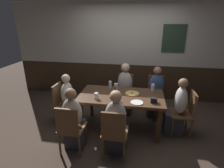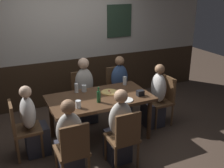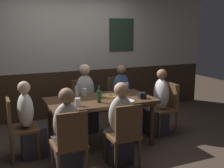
{
  "view_description": "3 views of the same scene",
  "coord_description": "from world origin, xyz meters",
  "px_view_note": "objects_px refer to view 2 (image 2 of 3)",
  "views": [
    {
      "loc": [
        0.35,
        -3.16,
        2.13
      ],
      "look_at": [
        -0.2,
        0.11,
        0.92
      ],
      "focal_mm": 28.52,
      "sensor_mm": 36.0,
      "label": 1
    },
    {
      "loc": [
        -1.49,
        -3.68,
        2.44
      ],
      "look_at": [
        0.17,
        -0.1,
        0.96
      ],
      "focal_mm": 43.53,
      "sensor_mm": 36.0,
      "label": 2
    },
    {
      "loc": [
        -1.52,
        -3.9,
        1.81
      ],
      "look_at": [
        0.24,
        0.1,
        0.94
      ],
      "focal_mm": 44.87,
      "sensor_mm": 36.0,
      "label": 3
    }
  ],
  "objects_px": {
    "chair_mid_far": "(83,92)",
    "chair_mid_near": "(124,136)",
    "dining_table": "(100,102)",
    "person_mid_far": "(85,95)",
    "chair_right_far": "(117,87)",
    "person_head_east": "(156,100)",
    "beer_bottle_green": "(99,96)",
    "chair_head_west": "(21,126)",
    "tumbler_water": "(125,81)",
    "person_head_west": "(33,126)",
    "chair_head_east": "(163,98)",
    "pizza": "(109,92)",
    "plate_white_large": "(126,100)",
    "person_left_near": "(69,144)",
    "pint_glass_pale": "(78,105)",
    "person_mid_near": "(119,132)",
    "person_right_far": "(120,90)",
    "pint_glass_amber": "(76,89)",
    "tumbler_short": "(84,89)",
    "condiment_caddy": "(140,93)",
    "chair_left_near": "(73,149)"
  },
  "relations": [
    {
      "from": "person_head_west",
      "to": "person_right_far",
      "type": "height_order",
      "value": "person_right_far"
    },
    {
      "from": "chair_left_near",
      "to": "person_mid_near",
      "type": "bearing_deg",
      "value": 12.81
    },
    {
      "from": "person_head_east",
      "to": "plate_white_large",
      "type": "relative_size",
      "value": 5.11
    },
    {
      "from": "person_right_far",
      "to": "person_left_near",
      "type": "bearing_deg",
      "value": -135.84
    },
    {
      "from": "beer_bottle_green",
      "to": "chair_right_far",
      "type": "bearing_deg",
      "value": 52.25
    },
    {
      "from": "person_head_west",
      "to": "person_head_east",
      "type": "xyz_separation_m",
      "value": [
        2.13,
        0.0,
        0.02
      ]
    },
    {
      "from": "chair_left_near",
      "to": "person_head_west",
      "type": "height_order",
      "value": "person_head_west"
    },
    {
      "from": "chair_right_far",
      "to": "plate_white_large",
      "type": "height_order",
      "value": "chair_right_far"
    },
    {
      "from": "person_mid_far",
      "to": "person_head_west",
      "type": "distance_m",
      "value": 1.28
    },
    {
      "from": "person_mid_far",
      "to": "person_mid_near",
      "type": "bearing_deg",
      "value": -90.0
    },
    {
      "from": "pint_glass_amber",
      "to": "person_head_east",
      "type": "bearing_deg",
      "value": -13.86
    },
    {
      "from": "pizza",
      "to": "condiment_caddy",
      "type": "height_order",
      "value": "condiment_caddy"
    },
    {
      "from": "chair_head_west",
      "to": "beer_bottle_green",
      "type": "relative_size",
      "value": 3.59
    },
    {
      "from": "person_mid_near",
      "to": "pint_glass_pale",
      "type": "relative_size",
      "value": 9.91
    },
    {
      "from": "tumbler_water",
      "to": "beer_bottle_green",
      "type": "relative_size",
      "value": 0.61
    },
    {
      "from": "person_head_east",
      "to": "chair_head_east",
      "type": "bearing_deg",
      "value": 0.0
    },
    {
      "from": "dining_table",
      "to": "chair_head_east",
      "type": "relative_size",
      "value": 1.85
    },
    {
      "from": "person_head_west",
      "to": "tumbler_water",
      "type": "height_order",
      "value": "person_head_west"
    },
    {
      "from": "pizza",
      "to": "tumbler_water",
      "type": "relative_size",
      "value": 1.91
    },
    {
      "from": "plate_white_large",
      "to": "person_mid_near",
      "type": "bearing_deg",
      "value": -128.18
    },
    {
      "from": "chair_mid_far",
      "to": "tumbler_short",
      "type": "relative_size",
      "value": 7.8
    },
    {
      "from": "tumbler_short",
      "to": "tumbler_water",
      "type": "height_order",
      "value": "tumbler_water"
    },
    {
      "from": "chair_right_far",
      "to": "person_head_east",
      "type": "xyz_separation_m",
      "value": [
        0.35,
        -0.86,
        -0.02
      ]
    },
    {
      "from": "person_left_near",
      "to": "pint_glass_pale",
      "type": "distance_m",
      "value": 0.62
    },
    {
      "from": "person_head_east",
      "to": "pint_glass_pale",
      "type": "xyz_separation_m",
      "value": [
        -1.5,
        -0.25,
        0.32
      ]
    },
    {
      "from": "chair_head_west",
      "to": "person_head_west",
      "type": "distance_m",
      "value": 0.17
    },
    {
      "from": "chair_right_far",
      "to": "person_mid_near",
      "type": "relative_size",
      "value": 0.78
    },
    {
      "from": "pint_glass_pale",
      "to": "tumbler_water",
      "type": "xyz_separation_m",
      "value": [
        1.05,
        0.56,
        0.01
      ]
    },
    {
      "from": "person_right_far",
      "to": "pint_glass_pale",
      "type": "distance_m",
      "value": 1.52
    },
    {
      "from": "person_mid_near",
      "to": "condiment_caddy",
      "type": "distance_m",
      "value": 0.83
    },
    {
      "from": "person_head_west",
      "to": "plate_white_large",
      "type": "height_order",
      "value": "person_head_west"
    },
    {
      "from": "chair_head_west",
      "to": "tumbler_water",
      "type": "height_order",
      "value": "tumbler_water"
    },
    {
      "from": "person_head_west",
      "to": "tumbler_short",
      "type": "bearing_deg",
      "value": 18.91
    },
    {
      "from": "chair_mid_far",
      "to": "chair_mid_near",
      "type": "relative_size",
      "value": 1.0
    },
    {
      "from": "beer_bottle_green",
      "to": "condiment_caddy",
      "type": "xyz_separation_m",
      "value": [
        0.7,
        -0.04,
        -0.05
      ]
    },
    {
      "from": "pizza",
      "to": "tumbler_short",
      "type": "bearing_deg",
      "value": 147.78
    },
    {
      "from": "person_mid_near",
      "to": "chair_head_east",
      "type": "bearing_deg",
      "value": 29.51
    },
    {
      "from": "dining_table",
      "to": "person_mid_far",
      "type": "bearing_deg",
      "value": 90.0
    },
    {
      "from": "pint_glass_amber",
      "to": "tumbler_water",
      "type": "bearing_deg",
      "value": -0.79
    },
    {
      "from": "tumbler_water",
      "to": "pint_glass_amber",
      "type": "relative_size",
      "value": 0.97
    },
    {
      "from": "chair_left_near",
      "to": "person_left_near",
      "type": "bearing_deg",
      "value": 90.0
    },
    {
      "from": "pizza",
      "to": "pint_glass_amber",
      "type": "bearing_deg",
      "value": 153.28
    },
    {
      "from": "chair_mid_far",
      "to": "person_mid_far",
      "type": "relative_size",
      "value": 0.74
    },
    {
      "from": "condiment_caddy",
      "to": "person_mid_far",
      "type": "bearing_deg",
      "value": 123.19
    },
    {
      "from": "chair_head_east",
      "to": "person_left_near",
      "type": "distance_m",
      "value": 2.07
    },
    {
      "from": "person_right_far",
      "to": "chair_mid_near",
      "type": "bearing_deg",
      "value": -114.74
    },
    {
      "from": "chair_mid_far",
      "to": "pint_glass_pale",
      "type": "distance_m",
      "value": 1.22
    },
    {
      "from": "chair_left_near",
      "to": "tumbler_water",
      "type": "relative_size",
      "value": 5.92
    },
    {
      "from": "dining_table",
      "to": "pint_glass_pale",
      "type": "xyz_separation_m",
      "value": [
        -0.43,
        -0.25,
        0.14
      ]
    },
    {
      "from": "chair_head_east",
      "to": "pizza",
      "type": "height_order",
      "value": "chair_head_east"
    }
  ]
}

